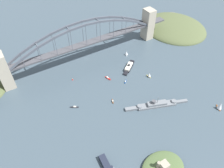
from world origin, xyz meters
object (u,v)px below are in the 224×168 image
Objects in this scene: small_boat_5 at (220,106)px; small_boat_6 at (126,53)px; small_boat_1 at (125,82)px; fort_island_mid_harbor at (163,168)px; channel_marker_buoy at (73,79)px; harbor_ferry_steamer at (129,67)px; small_boat_0 at (113,101)px; harbor_arch_bridge at (85,44)px; small_boat_2 at (74,107)px; small_boat_4 at (149,75)px; naval_cruiser at (156,105)px; seaplane_taxiing_near_bridge at (106,38)px; seaplane_second_in_formation at (63,50)px; small_boat_7 at (108,78)px.

small_boat_6 is at bearing -76.62° from small_boat_5.
small_boat_1 is 0.54× the size of small_boat_5.
fort_island_mid_harbor is 16.79× the size of channel_marker_buoy.
harbor_ferry_steamer reaches higher than small_boat_1.
fort_island_mid_harbor is at bearing 87.58° from small_boat_0.
harbor_arch_bridge reaches higher than small_boat_2.
small_boat_6 is 102.41m from channel_marker_buoy.
channel_marker_buoy is at bearing -34.63° from small_boat_1.
small_boat_1 is 0.74× the size of small_boat_4.
channel_marker_buoy is (73.20, -102.74, -1.65)m from naval_cruiser.
small_boat_2 is at bearing 54.60° from harbor_arch_bridge.
seaplane_taxiing_near_bridge is 1.59× the size of small_boat_0.
small_boat_4 is at bearing -67.60° from small_boat_5.
naval_cruiser reaches higher than small_boat_1.
seaplane_second_in_formation is at bearing -37.91° from small_boat_6.
seaplane_taxiing_near_bridge is at bearing -78.88° from small_boat_5.
seaplane_second_in_formation is 77.82m from channel_marker_buoy.
small_boat_6 reaches higher than small_boat_2.
small_boat_6 is (-85.59, 66.65, 1.80)m from seaplane_second_in_formation.
small_boat_5 is 1.16× the size of small_boat_7.
small_boat_0 is at bearing 159.93° from small_boat_2.
small_boat_2 is at bearing -29.88° from naval_cruiser.
harbor_ferry_steamer is at bearing -112.20° from fort_island_mid_harbor.
fort_island_mid_harbor is at bearing 11.94° from small_boat_5.
small_boat_2 is (35.53, 125.73, -1.27)m from seaplane_second_in_formation.
small_boat_0 reaches higher than small_boat_1.
harbor_arch_bridge is 143.86m from naval_cruiser.
naval_cruiser is 57.24m from small_boat_0.
fort_island_mid_harbor is 252.98m from seaplane_taxiing_near_bridge.
seaplane_taxiing_near_bridge is at bearing 175.21° from seaplane_second_in_formation.
small_boat_5 is at bearing 125.89° from small_boat_1.
fort_island_mid_harbor is 5.51× the size of small_boat_6.
small_boat_0 is 1.13× the size of small_boat_1.
small_boat_5 is 203.83m from channel_marker_buoy.
small_boat_2 is at bearing 21.28° from small_boat_7.
seaplane_taxiing_near_bridge is 4.26× the size of channel_marker_buoy.
small_boat_5 is (-115.51, -24.42, 2.19)m from fort_island_mid_harbor.
channel_marker_buoy is at bearing -13.46° from harbor_ferry_steamer.
naval_cruiser is 83.07m from small_boat_7.
seaplane_taxiing_near_bridge is 1.32× the size of small_boat_4.
small_boat_0 is at bearing 113.00° from channel_marker_buoy.
naval_cruiser is 9.63× the size of small_boat_6.
harbor_ferry_steamer is 3.82× the size of small_boat_4.
small_boat_0 is 137.80m from small_boat_5.
channel_marker_buoy is at bearing 40.48° from harbor_arch_bridge.
fort_island_mid_harbor is at bearing 57.43° from small_boat_4.
harbor_ferry_steamer is 138.64m from small_boat_5.
seaplane_taxiing_near_bridge is at bearing -144.35° from channel_marker_buoy.
seaplane_second_in_formation reaches higher than small_boat_0.
small_boat_4 reaches higher than small_boat_6.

